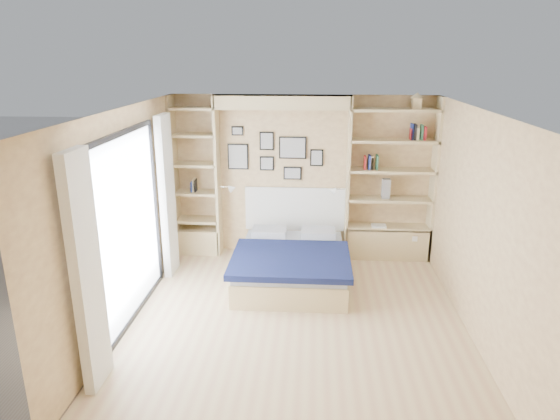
{
  "coord_description": "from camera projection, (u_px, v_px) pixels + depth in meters",
  "views": [
    {
      "loc": [
        0.18,
        -5.35,
        3.07
      ],
      "look_at": [
        -0.25,
        0.9,
        1.11
      ],
      "focal_mm": 32.0,
      "sensor_mm": 36.0,
      "label": 1
    }
  ],
  "objects": [
    {
      "name": "bed",
      "position": [
        292.0,
        262.0,
        7.03
      ],
      "size": [
        1.58,
        2.09,
        1.07
      ],
      "color": "tan",
      "rests_on": "ground"
    },
    {
      "name": "reading_lamps",
      "position": [
        282.0,
        189.0,
        7.62
      ],
      "size": [
        1.92,
        0.12,
        0.15
      ],
      "color": "silver",
      "rests_on": "ground"
    },
    {
      "name": "ground",
      "position": [
        296.0,
        320.0,
        6.02
      ],
      "size": [
        4.5,
        4.5,
        0.0
      ],
      "primitive_type": "plane",
      "color": "tan",
      "rests_on": "ground"
    },
    {
      "name": "room_shell",
      "position": [
        274.0,
        199.0,
        7.17
      ],
      "size": [
        4.5,
        4.5,
        4.5
      ],
      "color": "#DABB81",
      "rests_on": "ground"
    },
    {
      "name": "deck",
      "position": [
        10.0,
        310.0,
        6.26
      ],
      "size": [
        3.2,
        4.0,
        0.05
      ],
      "primitive_type": "cube",
      "color": "#66584B",
      "rests_on": "ground"
    },
    {
      "name": "shelf_decor",
      "position": [
        376.0,
        151.0,
        7.41
      ],
      "size": [
        3.52,
        0.23,
        2.03
      ],
      "color": "#A51E1E",
      "rests_on": "ground"
    },
    {
      "name": "deck_chair",
      "position": [
        60.0,
        257.0,
        6.8
      ],
      "size": [
        0.63,
        0.95,
        0.9
      ],
      "rotation": [
        0.0,
        0.0,
        0.11
      ],
      "color": "tan",
      "rests_on": "ground"
    },
    {
      "name": "photo_gallery",
      "position": [
        273.0,
        154.0,
        7.69
      ],
      "size": [
        1.48,
        0.02,
        0.82
      ],
      "color": "black",
      "rests_on": "ground"
    }
  ]
}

